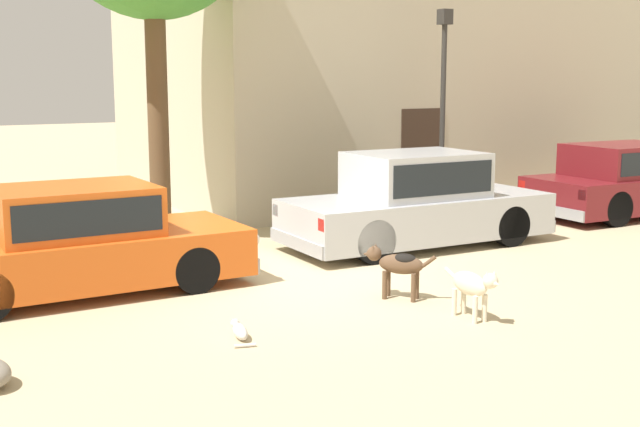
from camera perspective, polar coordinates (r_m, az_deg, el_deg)
ground_plane at (r=10.85m, az=-0.93°, el=-4.99°), size 80.00×80.00×0.00m
parked_sedan_nearest at (r=10.77m, az=-16.65°, el=-1.80°), size 4.37×1.86×1.38m
parked_sedan_second at (r=13.27m, az=6.79°, el=0.92°), size 4.62×1.96×1.53m
parked_sedan_third at (r=17.28m, az=20.92°, el=2.25°), size 4.58×2.07×1.43m
apartment_block at (r=20.55m, az=5.33°, el=13.39°), size 12.08×6.83×8.23m
stray_dog_spotted at (r=9.36m, az=10.71°, el=-4.99°), size 0.21×0.94×0.64m
stray_dog_tan at (r=10.10m, az=5.45°, el=-3.53°), size 0.62×0.80×0.68m
stray_cat at (r=8.71m, az=-5.67°, el=-8.21°), size 0.31×0.62×0.16m
street_lamp at (r=15.70m, az=8.66°, el=8.75°), size 0.22×0.22×3.98m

